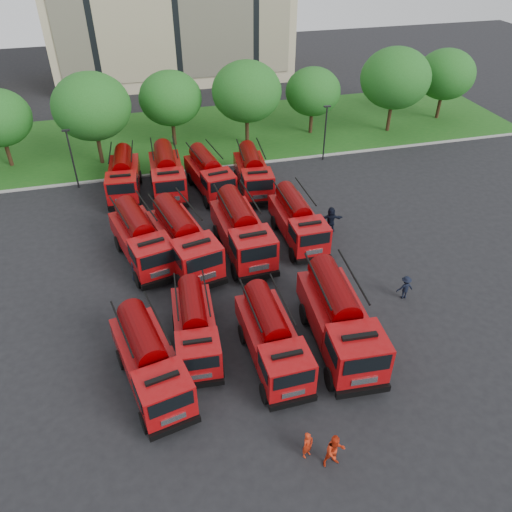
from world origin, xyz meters
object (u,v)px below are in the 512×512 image
at_px(fire_truck_2, 272,338).
at_px(fire_truck_5, 183,239).
at_px(fire_truck_8, 124,176).
at_px(fire_truck_7, 298,220).
at_px(fire_truck_11, 253,173).
at_px(fire_truck_1, 195,327).
at_px(fire_truck_6, 242,230).
at_px(firefighter_0, 307,455).
at_px(firefighter_4, 137,280).
at_px(fire_truck_4, 141,239).
at_px(firefighter_3, 403,297).
at_px(firefighter_5, 329,231).
at_px(fire_truck_9, 167,173).
at_px(firefighter_1, 333,463).
at_px(fire_truck_3, 339,319).
at_px(fire_truck_0, 150,361).
at_px(firefighter_2, 340,346).
at_px(fire_truck_10, 209,174).

height_order(fire_truck_2, fire_truck_5, fire_truck_5).
bearing_deg(fire_truck_8, fire_truck_7, -36.93).
xyz_separation_m(fire_truck_8, fire_truck_11, (10.31, -2.10, -0.00)).
relative_size(fire_truck_1, fire_truck_2, 0.93).
distance_m(fire_truck_2, fire_truck_6, 10.08).
bearing_deg(firefighter_0, firefighter_4, 88.00).
bearing_deg(fire_truck_4, fire_truck_5, -32.66).
height_order(firefighter_3, firefighter_5, firefighter_5).
bearing_deg(fire_truck_7, fire_truck_2, -115.58).
relative_size(fire_truck_9, firefighter_5, 3.78).
height_order(fire_truck_4, firefighter_1, fire_truck_4).
distance_m(fire_truck_3, fire_truck_8, 22.96).
bearing_deg(fire_truck_0, firefighter_1, -54.19).
bearing_deg(fire_truck_8, fire_truck_4, -81.32).
bearing_deg(fire_truck_4, fire_truck_0, -105.34).
bearing_deg(firefighter_3, fire_truck_11, -68.48).
height_order(fire_truck_3, fire_truck_4, fire_truck_3).
relative_size(fire_truck_3, fire_truck_6, 1.02).
relative_size(fire_truck_2, fire_truck_6, 0.88).
relative_size(fire_truck_5, fire_truck_9, 1.10).
xyz_separation_m(fire_truck_4, firefighter_3, (15.07, -8.02, -1.68)).
relative_size(fire_truck_6, firefighter_0, 5.26).
height_order(firefighter_4, firefighter_5, firefighter_5).
distance_m(fire_truck_0, fire_truck_11, 21.09).
bearing_deg(fire_truck_5, firefighter_3, -42.44).
bearing_deg(firefighter_5, firefighter_4, 21.42).
height_order(fire_truck_7, fire_truck_11, fire_truck_11).
bearing_deg(firefighter_4, fire_truck_3, -166.10).
distance_m(firefighter_2, firefighter_4, 13.56).
height_order(fire_truck_10, firefighter_3, fire_truck_10).
distance_m(fire_truck_8, firefighter_1, 28.24).
height_order(fire_truck_1, firefighter_3, fire_truck_1).
bearing_deg(fire_truck_9, fire_truck_5, -88.89).
bearing_deg(fire_truck_11, fire_truck_0, -113.23).
bearing_deg(fire_truck_6, fire_truck_10, 90.45).
bearing_deg(firefighter_2, fire_truck_7, -15.32).
distance_m(fire_truck_5, firefighter_3, 14.42).
xyz_separation_m(fire_truck_7, fire_truck_9, (-8.05, 9.50, 0.11)).
height_order(fire_truck_7, fire_truck_8, fire_truck_8).
bearing_deg(fire_truck_6, firefighter_1, -92.55).
xyz_separation_m(fire_truck_3, fire_truck_8, (-10.36, 20.49, -0.22)).
height_order(fire_truck_0, firefighter_0, fire_truck_0).
height_order(fire_truck_3, fire_truck_10, fire_truck_3).
bearing_deg(firefighter_2, fire_truck_4, 32.11).
height_order(fire_truck_0, fire_truck_3, fire_truck_3).
bearing_deg(fire_truck_5, fire_truck_7, -7.95).
xyz_separation_m(fire_truck_8, fire_truck_10, (6.80, -1.45, -0.01)).
bearing_deg(fire_truck_8, firefighter_1, -70.19).
bearing_deg(firefighter_5, fire_truck_1, 50.75).
xyz_separation_m(fire_truck_10, fire_truck_11, (3.51, -0.65, 0.00)).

